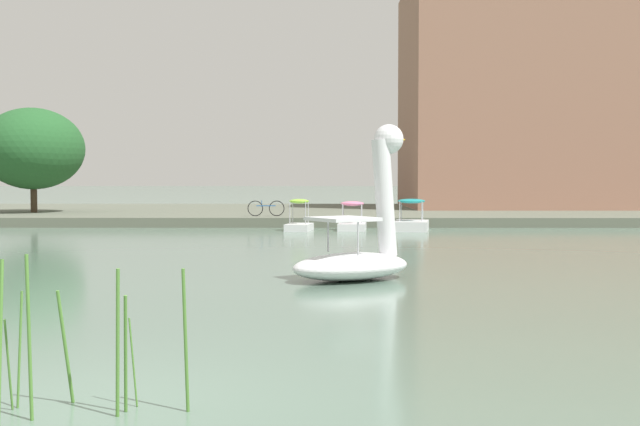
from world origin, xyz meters
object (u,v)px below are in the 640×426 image
(pedal_boat_teal, at_px, (411,222))
(pedal_boat_pink, at_px, (352,222))
(tree_sapling_by_fence, at_px, (33,149))
(bicycle_parked, at_px, (266,208))
(swan_boat, at_px, (359,244))
(pedal_boat_lime, at_px, (299,222))

(pedal_boat_teal, distance_m, pedal_boat_pink, 2.60)
(tree_sapling_by_fence, distance_m, bicycle_parked, 13.75)
(swan_boat, bearing_deg, bicycle_parked, 99.87)
(swan_boat, distance_m, bicycle_parked, 21.17)
(pedal_boat_pink, height_order, bicycle_parked, pedal_boat_pink)
(pedal_boat_pink, height_order, pedal_boat_lime, pedal_boat_lime)
(swan_boat, height_order, bicycle_parked, swan_boat)
(pedal_boat_lime, relative_size, bicycle_parked, 1.04)
(pedal_boat_teal, bearing_deg, bicycle_parked, 150.77)
(bicycle_parked, bearing_deg, pedal_boat_teal, -29.23)
(swan_boat, relative_size, tree_sapling_by_fence, 0.50)
(bicycle_parked, bearing_deg, pedal_boat_pink, -41.41)
(pedal_boat_pink, xyz_separation_m, tree_sapling_by_fence, (-16.83, 7.70, 3.50))
(pedal_boat_lime, xyz_separation_m, tree_sapling_by_fence, (-14.49, 7.99, 3.48))
(tree_sapling_by_fence, bearing_deg, pedal_boat_pink, -24.58)
(pedal_boat_pink, distance_m, bicycle_parked, 5.44)
(pedal_boat_lime, height_order, tree_sapling_by_fence, tree_sapling_by_fence)
(pedal_boat_teal, bearing_deg, pedal_boat_pink, 176.90)
(swan_boat, relative_size, pedal_boat_lime, 1.92)
(swan_boat, distance_m, pedal_boat_pink, 17.29)
(pedal_boat_pink, bearing_deg, tree_sapling_by_fence, 155.42)
(tree_sapling_by_fence, bearing_deg, bicycle_parked, -17.86)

